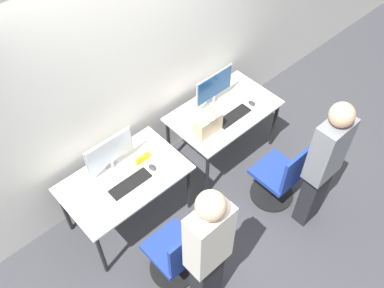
# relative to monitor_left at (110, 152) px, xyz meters

# --- Properties ---
(ground_plane) EXTENTS (20.00, 20.00, 0.00)m
(ground_plane) POSITION_rel_monitor_left_xyz_m (0.68, -0.54, -0.94)
(ground_plane) COLOR #3D3D42
(wall_back) EXTENTS (12.00, 0.05, 2.80)m
(wall_back) POSITION_rel_monitor_left_xyz_m (0.68, 0.32, 0.46)
(wall_back) COLOR silver
(wall_back) RESTS_ON ground_plane
(desk_left) EXTENTS (1.20, 0.74, 0.71)m
(desk_left) POSITION_rel_monitor_left_xyz_m (0.00, -0.17, -0.30)
(desk_left) COLOR silver
(desk_left) RESTS_ON ground_plane
(monitor_left) EXTENTS (0.51, 0.15, 0.40)m
(monitor_left) POSITION_rel_monitor_left_xyz_m (0.00, 0.00, 0.00)
(monitor_left) COLOR #B2B2B7
(monitor_left) RESTS_ON desk_left
(keyboard_left) EXTENTS (0.42, 0.14, 0.02)m
(keyboard_left) POSITION_rel_monitor_left_xyz_m (0.00, -0.28, -0.22)
(keyboard_left) COLOR black
(keyboard_left) RESTS_ON desk_left
(mouse_left) EXTENTS (0.06, 0.09, 0.03)m
(mouse_left) POSITION_rel_monitor_left_xyz_m (0.27, -0.27, -0.21)
(mouse_left) COLOR #333333
(mouse_left) RESTS_ON desk_left
(office_chair_left) EXTENTS (0.48, 0.48, 0.88)m
(office_chair_left) POSITION_rel_monitor_left_xyz_m (-0.04, -0.97, -0.58)
(office_chair_left) COLOR black
(office_chair_left) RESTS_ON ground_plane
(person_left) EXTENTS (0.36, 0.22, 1.69)m
(person_left) POSITION_rel_monitor_left_xyz_m (-0.02, -1.34, -0.01)
(person_left) COLOR #232328
(person_left) RESTS_ON ground_plane
(desk_right) EXTENTS (1.20, 0.74, 0.71)m
(desk_right) POSITION_rel_monitor_left_xyz_m (1.36, -0.17, -0.30)
(desk_right) COLOR silver
(desk_right) RESTS_ON ground_plane
(monitor_right) EXTENTS (0.51, 0.15, 0.40)m
(monitor_right) POSITION_rel_monitor_left_xyz_m (1.36, -0.01, 0.00)
(monitor_right) COLOR #B2B2B7
(monitor_right) RESTS_ON desk_right
(keyboard_right) EXTENTS (0.42, 0.14, 0.02)m
(keyboard_right) POSITION_rel_monitor_left_xyz_m (1.36, -0.32, -0.22)
(keyboard_right) COLOR black
(keyboard_right) RESTS_ON desk_right
(mouse_right) EXTENTS (0.06, 0.09, 0.03)m
(mouse_right) POSITION_rel_monitor_left_xyz_m (1.65, -0.31, -0.21)
(mouse_right) COLOR #333333
(mouse_right) RESTS_ON desk_right
(office_chair_right) EXTENTS (0.48, 0.48, 0.88)m
(office_chair_right) POSITION_rel_monitor_left_xyz_m (1.33, -1.05, -0.58)
(office_chair_right) COLOR black
(office_chair_right) RESTS_ON ground_plane
(person_right) EXTENTS (0.36, 0.22, 1.65)m
(person_right) POSITION_rel_monitor_left_xyz_m (1.39, -1.42, -0.04)
(person_right) COLOR #232328
(person_right) RESTS_ON ground_plane
(handbag) EXTENTS (0.30, 0.18, 0.25)m
(handbag) POSITION_rel_monitor_left_xyz_m (1.00, -0.28, -0.11)
(handbag) COLOR tan
(handbag) RESTS_ON desk_right
(placard_left) EXTENTS (0.16, 0.03, 0.08)m
(placard_left) POSITION_rel_monitor_left_xyz_m (0.26, -0.14, -0.19)
(placard_left) COLOR yellow
(placard_left) RESTS_ON desk_left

